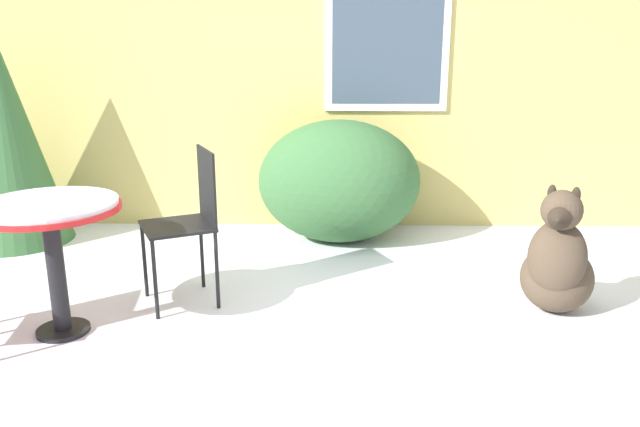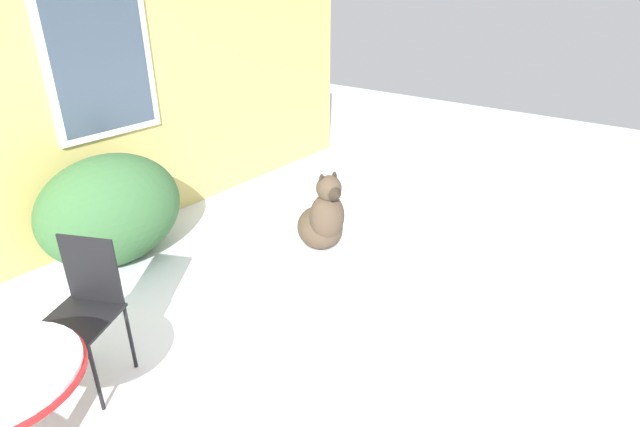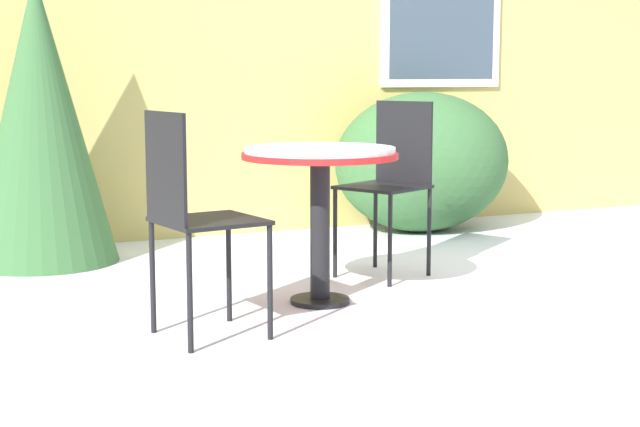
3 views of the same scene
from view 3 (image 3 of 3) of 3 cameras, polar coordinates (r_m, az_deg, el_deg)
name	(u,v)px [view 3 (image 3 of 3)]	position (r m, az deg, el deg)	size (l,w,h in m)	color
ground_plane	(560,278)	(5.60, 13.81, -3.68)	(16.00, 16.00, 0.00)	white
house_wall	(380,45)	(7.35, 3.54, 9.77)	(8.00, 0.10, 2.63)	tan
shrub_left	(423,162)	(7.03, 5.99, 2.99)	(1.31, 0.97, 1.00)	#386638
evergreen_bush	(40,120)	(6.04, -15.99, 5.26)	(0.88, 0.88, 1.71)	#386638
patio_table	(320,174)	(4.76, 0.00, 2.34)	(0.76, 0.76, 0.77)	black
patio_chair_near_table	(391,177)	(5.48, 4.14, 2.12)	(0.55, 0.55, 0.97)	black
patio_chair_far_side	(193,211)	(4.16, -7.39, 0.15)	(0.47, 0.47, 0.97)	black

